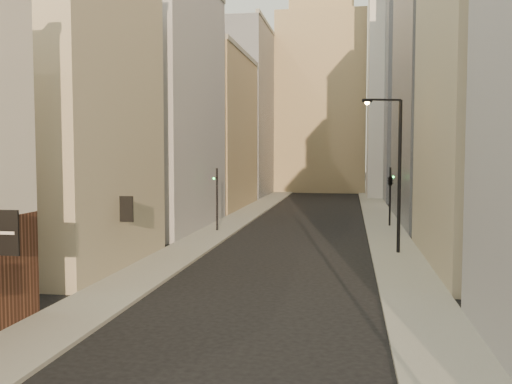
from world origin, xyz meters
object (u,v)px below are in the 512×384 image
at_px(white_tower, 398,62).
at_px(traffic_light_left, 217,189).
at_px(streetlamp_mid, 396,167).
at_px(clock_tower, 322,83).
at_px(traffic_light_right, 390,180).

relative_size(white_tower, traffic_light_left, 8.30).
xyz_separation_m(streetlamp_mid, traffic_light_left, (-12.94, 8.06, -1.98)).
height_order(clock_tower, white_tower, clock_tower).
xyz_separation_m(white_tower, traffic_light_right, (-3.02, -32.45, -14.69)).
height_order(streetlamp_mid, traffic_light_right, streetlamp_mid).
height_order(traffic_light_left, traffic_light_right, same).
bearing_deg(traffic_light_left, traffic_light_right, -161.57).
bearing_deg(traffic_light_left, clock_tower, -98.45).
height_order(clock_tower, traffic_light_left, clock_tower).
bearing_deg(streetlamp_mid, white_tower, 68.68).
height_order(streetlamp_mid, traffic_light_left, streetlamp_mid).
relative_size(clock_tower, traffic_light_right, 8.98).
bearing_deg(traffic_light_right, white_tower, -95.90).
bearing_deg(streetlamp_mid, traffic_light_left, 131.31).
distance_m(streetlamp_mid, traffic_light_left, 15.37).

